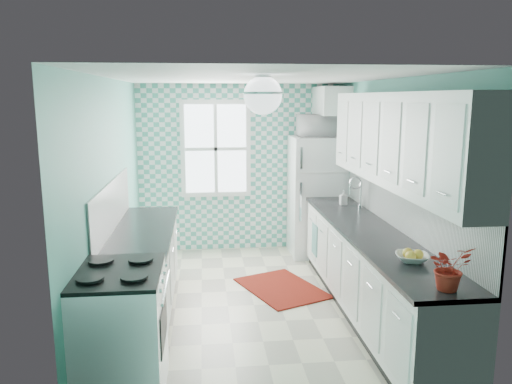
{
  "coord_description": "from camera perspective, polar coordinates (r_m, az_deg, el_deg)",
  "views": [
    {
      "loc": [
        -0.53,
        -5.25,
        2.3
      ],
      "look_at": [
        0.05,
        0.25,
        1.25
      ],
      "focal_mm": 35.0,
      "sensor_mm": 36.0,
      "label": 1
    }
  ],
  "objects": [
    {
      "name": "soap_bottle",
      "position": [
        6.51,
        9.96,
        -0.62
      ],
      "size": [
        0.09,
        0.09,
        0.19
      ],
      "primitive_type": "imported",
      "rotation": [
        0.0,
        0.0,
        0.03
      ],
      "color": "#91B6CF",
      "rests_on": "countertop_right"
    },
    {
      "name": "backsplash_right",
      "position": [
        5.37,
        16.21,
        -1.56
      ],
      "size": [
        0.02,
        3.6,
        0.51
      ],
      "primitive_type": "cube",
      "color": "white",
      "rests_on": "wall_right"
    },
    {
      "name": "upper_cabinets_right",
      "position": [
        5.03,
        15.86,
        5.77
      ],
      "size": [
        0.33,
        3.2,
        0.9
      ],
      "primitive_type": "cube",
      "color": "white",
      "rests_on": "wall_right"
    },
    {
      "name": "base_cabinets_left",
      "position": [
        5.54,
        -12.77,
        -9.05
      ],
      "size": [
        0.6,
        2.15,
        0.9
      ],
      "primitive_type": "cube",
      "color": "white",
      "rests_on": "floor"
    },
    {
      "name": "wall_front",
      "position": [
        3.26,
        3.72,
        -8.08
      ],
      "size": [
        3.0,
        0.02,
        2.5
      ],
      "primitive_type": "cube",
      "color": "#57A998",
      "rests_on": "floor"
    },
    {
      "name": "rug",
      "position": [
        6.21,
        2.95,
        -10.91
      ],
      "size": [
        1.14,
        1.32,
        0.02
      ],
      "primitive_type": "cube",
      "rotation": [
        0.0,
        0.0,
        0.39
      ],
      "color": "#660103",
      "rests_on": "floor"
    },
    {
      "name": "countertop_right",
      "position": [
        5.33,
        13.02,
        -4.55
      ],
      "size": [
        0.63,
        3.6,
        0.04
      ],
      "primitive_type": "cube",
      "color": "black",
      "rests_on": "base_cabinets_right"
    },
    {
      "name": "window",
      "position": [
        7.45,
        -4.63,
        4.94
      ],
      "size": [
        1.04,
        0.05,
        1.44
      ],
      "color": "white",
      "rests_on": "wall_back"
    },
    {
      "name": "accent_wall",
      "position": [
        7.53,
        -1.94,
        2.74
      ],
      "size": [
        3.0,
        0.01,
        2.5
      ],
      "primitive_type": "cube",
      "color": "#4AA895",
      "rests_on": "wall_back"
    },
    {
      "name": "wall_back",
      "position": [
        7.55,
        -1.95,
        2.76
      ],
      "size": [
        3.0,
        0.02,
        2.5
      ],
      "primitive_type": "cube",
      "color": "#57A998",
      "rests_on": "floor"
    },
    {
      "name": "potted_plant",
      "position": [
        3.86,
        21.22,
        -8.06
      ],
      "size": [
        0.35,
        0.32,
        0.33
      ],
      "primitive_type": "imported",
      "rotation": [
        0.0,
        0.0,
        0.22
      ],
      "color": "red",
      "rests_on": "countertop_right"
    },
    {
      "name": "microwave",
      "position": [
        7.26,
        7.1,
        7.55
      ],
      "size": [
        0.57,
        0.39,
        0.31
      ],
      "primitive_type": "imported",
      "rotation": [
        0.0,
        0.0,
        3.16
      ],
      "color": "silver",
      "rests_on": "fridge"
    },
    {
      "name": "sink",
      "position": [
        6.28,
        10.16,
        -2.03
      ],
      "size": [
        0.54,
        0.45,
        0.53
      ],
      "rotation": [
        0.0,
        0.0,
        0.02
      ],
      "color": "silver",
      "rests_on": "countertop_right"
    },
    {
      "name": "fruit_bowl",
      "position": [
        4.43,
        17.41,
        -7.17
      ],
      "size": [
        0.34,
        0.34,
        0.07
      ],
      "primitive_type": "imported",
      "rotation": [
        0.0,
        0.0,
        -0.27
      ],
      "color": "white",
      "rests_on": "countertop_right"
    },
    {
      "name": "dish_towel",
      "position": [
        6.56,
        6.73,
        -5.42
      ],
      "size": [
        0.04,
        0.27,
        0.4
      ],
      "primitive_type": "cube",
      "rotation": [
        0.0,
        0.0,
        0.1
      ],
      "color": "teal",
      "rests_on": "base_cabinets_right"
    },
    {
      "name": "countertop_left",
      "position": [
        5.4,
        -12.82,
        -4.35
      ],
      "size": [
        0.63,
        2.15,
        0.04
      ],
      "primitive_type": "cube",
      "color": "black",
      "rests_on": "base_cabinets_left"
    },
    {
      "name": "ceiling",
      "position": [
        5.28,
        -0.26,
        13.02
      ],
      "size": [
        3.0,
        4.4,
        0.02
      ],
      "primitive_type": "cube",
      "color": "white",
      "rests_on": "wall_back"
    },
    {
      "name": "wall_right",
      "position": [
        5.73,
        14.94,
        -0.18
      ],
      "size": [
        0.02,
        4.4,
        2.5
      ],
      "primitive_type": "cube",
      "color": "#57A998",
      "rests_on": "floor"
    },
    {
      "name": "fridge",
      "position": [
        7.39,
        6.91,
        -0.45
      ],
      "size": [
        0.76,
        0.75,
        1.75
      ],
      "rotation": [
        0.0,
        0.0,
        0.03
      ],
      "color": "white",
      "rests_on": "floor"
    },
    {
      "name": "floor",
      "position": [
        5.76,
        -0.24,
        -12.89
      ],
      "size": [
        3.0,
        4.4,
        0.02
      ],
      "primitive_type": "cube",
      "color": "beige",
      "rests_on": "ground"
    },
    {
      "name": "ceiling_light",
      "position": [
        4.48,
        0.79,
        11.03
      ],
      "size": [
        0.34,
        0.34,
        0.35
      ],
      "color": "silver",
      "rests_on": "ceiling"
    },
    {
      "name": "wall_left",
      "position": [
        5.44,
        -16.27,
        -0.81
      ],
      "size": [
        0.02,
        4.4,
        2.5
      ],
      "primitive_type": "cube",
      "color": "#57A998",
      "rests_on": "floor"
    },
    {
      "name": "stove",
      "position": [
        4.13,
        -15.25,
        -15.14
      ],
      "size": [
        0.67,
        0.83,
        1.0
      ],
      "rotation": [
        0.0,
        0.0,
        0.02
      ],
      "color": "white",
      "rests_on": "floor"
    },
    {
      "name": "backsplash_left",
      "position": [
        5.38,
        -16.14,
        -1.54
      ],
      "size": [
        0.02,
        2.15,
        0.51
      ],
      "primitive_type": "cube",
      "color": "white",
      "rests_on": "wall_left"
    },
    {
      "name": "upper_cabinet_fridge",
      "position": [
        7.31,
        8.6,
        10.24
      ],
      "size": [
        0.4,
        0.74,
        0.4
      ],
      "primitive_type": "cube",
      "color": "white",
      "rests_on": "wall_right"
    },
    {
      "name": "base_cabinets_right",
      "position": [
        5.47,
        12.96,
        -9.29
      ],
      "size": [
        0.6,
        3.6,
        0.9
      ],
      "primitive_type": "cube",
      "color": "white",
      "rests_on": "floor"
    }
  ]
}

